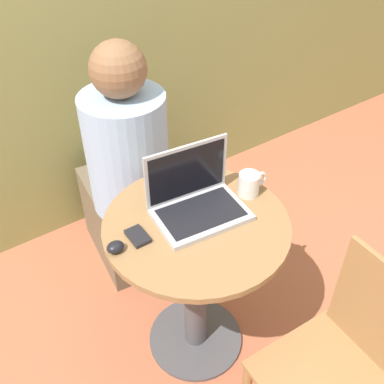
# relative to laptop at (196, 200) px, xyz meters

# --- Properties ---
(ground_plane) EXTENTS (12.00, 12.00, 0.00)m
(ground_plane) POSITION_rel_laptop_xyz_m (-0.03, -0.05, -0.80)
(ground_plane) COLOR #B26042
(round_table) EXTENTS (0.68, 0.68, 0.75)m
(round_table) POSITION_rel_laptop_xyz_m (-0.03, -0.05, -0.30)
(round_table) COLOR #4C4C51
(round_table) RESTS_ON ground_plane
(laptop) EXTENTS (0.35, 0.26, 0.25)m
(laptop) POSITION_rel_laptop_xyz_m (0.00, 0.00, 0.00)
(laptop) COLOR #B7B7BC
(laptop) RESTS_ON round_table
(cell_phone) EXTENTS (0.06, 0.09, 0.02)m
(cell_phone) POSITION_rel_laptop_xyz_m (-0.25, -0.00, -0.05)
(cell_phone) COLOR black
(cell_phone) RESTS_ON round_table
(computer_mouse) EXTENTS (0.06, 0.05, 0.04)m
(computer_mouse) POSITION_rel_laptop_xyz_m (-0.34, -0.01, -0.04)
(computer_mouse) COLOR black
(computer_mouse) RESTS_ON round_table
(coffee_cup) EXTENTS (0.13, 0.08, 0.09)m
(coffee_cup) POSITION_rel_laptop_xyz_m (0.23, -0.03, -0.01)
(coffee_cup) COLOR white
(coffee_cup) RESTS_ON round_table
(chair_empty) EXTENTS (0.42, 0.42, 0.86)m
(chair_empty) POSITION_rel_laptop_xyz_m (0.13, -0.66, -0.35)
(chair_empty) COLOR #9E7042
(chair_empty) RESTS_ON ground_plane
(person_seated) EXTENTS (0.41, 0.59, 1.24)m
(person_seated) POSITION_rel_laptop_xyz_m (-0.01, 0.56, -0.29)
(person_seated) COLOR brown
(person_seated) RESTS_ON ground_plane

